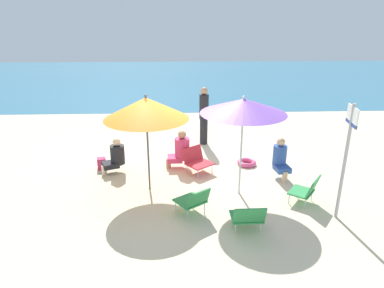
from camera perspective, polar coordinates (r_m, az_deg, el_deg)
The scene contains 15 objects.
ground_plane at distance 7.93m, azimuth -3.05°, elevation -5.84°, with size 40.00×40.00×0.00m, color beige.
sea_water at distance 21.16m, azimuth -2.69°, elevation 10.82°, with size 40.00×16.00×0.01m, color teal.
umbrella_purple at distance 6.73m, azimuth 8.49°, elevation 6.19°, with size 1.68×1.68×2.08m.
umbrella_orange at distance 6.90m, azimuth -7.59°, elevation 5.86°, with size 1.71×1.71×2.07m.
beach_chair_a at distance 6.43m, azimuth 0.19°, elevation -9.24°, with size 0.72×0.73×0.58m.
beach_chair_b at distance 7.17m, azimuth 18.39°, elevation -7.14°, with size 0.68×0.68×0.59m.
beach_chair_c at distance 6.08m, azimuth 9.19°, elevation -11.73°, with size 0.55×0.53×0.55m.
beach_chair_d at distance 8.16m, azimuth 0.78°, elevation -2.63°, with size 0.79×0.79×0.59m.
person_a at distance 8.30m, azimuth -12.52°, elevation -1.97°, with size 0.56×0.46×0.85m.
person_b at distance 8.10m, azimuth 14.41°, elevation -2.23°, with size 0.36×0.55×0.94m.
person_c at distance 9.83m, azimuth 1.97°, elevation 4.76°, with size 0.26×0.26×1.66m.
person_d at distance 8.35m, azimuth -1.92°, elevation -0.93°, with size 0.58×0.36×0.95m.
warning_sign at distance 6.49m, azimuth 24.26°, elevation -0.38°, with size 0.10×0.51×2.15m.
swim_ring at distance 8.74m, azimuth 9.02°, elevation -3.07°, with size 0.48×0.48×0.11m, color #E54C7F.
beach_bag at distance 8.67m, azimuth -14.69°, elevation -3.13°, with size 0.20×0.19×0.28m, color #DB3866.
Camera 1 is at (0.13, -7.11, 3.49)m, focal length 32.30 mm.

